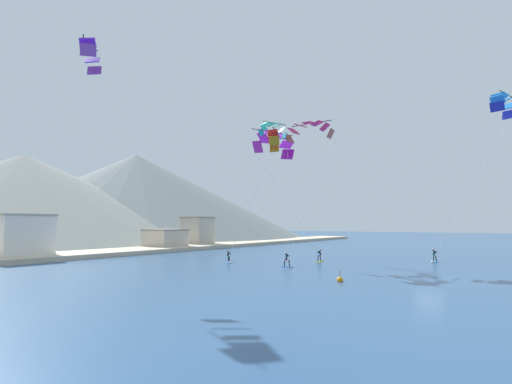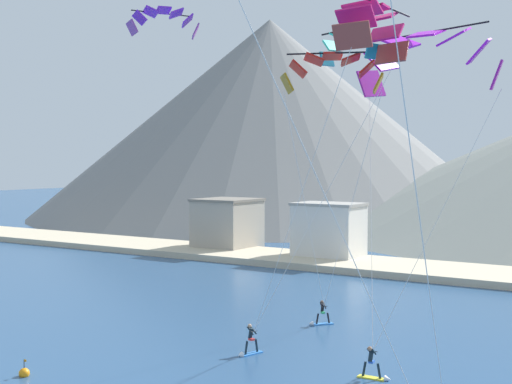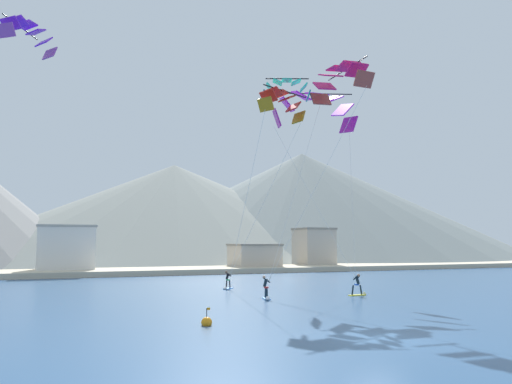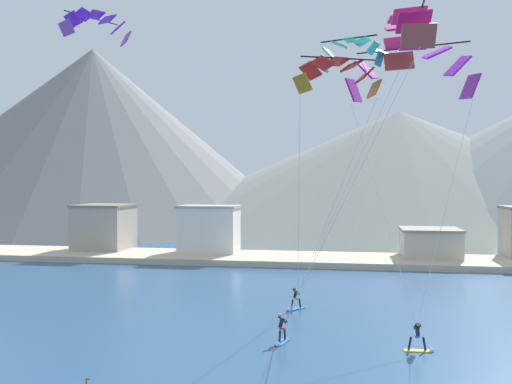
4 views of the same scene
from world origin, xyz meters
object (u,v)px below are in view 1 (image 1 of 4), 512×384
(parafoil_kite_mid_center, at_px, (502,104))
(race_marker_buoy, at_px, (340,280))
(parafoil_kite_far_left, at_px, (309,129))
(kitesurfer_far_left, at_px, (288,262))
(parafoil_kite_near_trail, at_px, (276,141))
(parafoil_kite_near_lead, at_px, (273,139))
(parafoil_kite_distant_high_outer, at_px, (90,52))
(kitesurfer_near_lead, at_px, (229,259))
(kitesurfer_near_trail, at_px, (320,258))
(parafoil_kite_distant_low_drift, at_px, (273,128))
(kitesurfer_mid_center, at_px, (434,258))

(parafoil_kite_mid_center, xyz_separation_m, race_marker_buoy, (-21.96, 11.74, -19.37))
(parafoil_kite_far_left, bearing_deg, kitesurfer_far_left, -173.89)
(parafoil_kite_near_trail, distance_m, parafoil_kite_mid_center, 29.02)
(parafoil_kite_near_lead, xyz_separation_m, parafoil_kite_distant_high_outer, (-21.00, 9.54, 6.81))
(kitesurfer_near_lead, distance_m, kitesurfer_near_trail, 12.21)
(parafoil_kite_near_lead, height_order, parafoil_kite_distant_low_drift, parafoil_kite_distant_low_drift)
(kitesurfer_far_left, distance_m, race_marker_buoy, 12.25)
(kitesurfer_near_lead, distance_m, parafoil_kite_distant_low_drift, 18.58)
(kitesurfer_near_lead, bearing_deg, parafoil_kite_near_lead, -55.36)
(kitesurfer_near_lead, xyz_separation_m, parafoil_kite_far_left, (7.25, -8.11, 17.54))
(kitesurfer_near_lead, height_order, parafoil_kite_distant_high_outer, parafoil_kite_distant_high_outer)
(kitesurfer_far_left, relative_size, parafoil_kite_near_lead, 0.11)
(kitesurfer_near_lead, height_order, parafoil_kite_mid_center, parafoil_kite_mid_center)
(parafoil_kite_mid_center, bearing_deg, race_marker_buoy, 151.88)
(kitesurfer_near_lead, xyz_separation_m, parafoil_kite_near_lead, (3.31, -4.78, 15.95))
(kitesurfer_mid_center, bearing_deg, race_marker_buoy, 172.21)
(kitesurfer_mid_center, bearing_deg, parafoil_kite_distant_low_drift, 124.36)
(kitesurfer_mid_center, relative_size, parafoil_kite_far_left, 0.10)
(parafoil_kite_near_trail, xyz_separation_m, parafoil_kite_mid_center, (6.49, -28.20, 2.30))
(kitesurfer_near_lead, bearing_deg, parafoil_kite_near_trail, -14.68)
(parafoil_kite_mid_center, relative_size, parafoil_kite_far_left, 1.08)
(parafoil_kite_near_trail, relative_size, race_marker_buoy, 17.04)
(parafoil_kite_mid_center, distance_m, parafoil_kite_distant_low_drift, 28.15)
(kitesurfer_near_trail, height_order, parafoil_kite_mid_center, parafoil_kite_mid_center)
(parafoil_kite_distant_high_outer, bearing_deg, kitesurfer_near_trail, -28.44)
(race_marker_buoy, bearing_deg, kitesurfer_mid_center, -7.79)
(parafoil_kite_distant_low_drift, bearing_deg, kitesurfer_mid_center, -55.64)
(parafoil_kite_near_lead, height_order, race_marker_buoy, parafoil_kite_near_lead)
(kitesurfer_near_trail, xyz_separation_m, parafoil_kite_distant_high_outer, (-25.74, 13.94, 22.67))
(parafoil_kite_near_lead, height_order, parafoil_kite_far_left, parafoil_kite_far_left)
(parafoil_kite_far_left, bearing_deg, kitesurfer_mid_center, -57.12)
(parafoil_kite_mid_center, bearing_deg, parafoil_kite_far_left, 108.41)
(parafoil_kite_far_left, distance_m, race_marker_buoy, 25.32)
(kitesurfer_near_trail, bearing_deg, parafoil_kite_distant_high_outer, 151.56)
(kitesurfer_far_left, height_order, parafoil_kite_near_lead, parafoil_kite_near_lead)
(kitesurfer_near_lead, distance_m, parafoil_kite_near_trail, 18.75)
(parafoil_kite_near_trail, distance_m, parafoil_kite_distant_high_outer, 27.42)
(kitesurfer_near_lead, xyz_separation_m, kitesurfer_far_left, (0.12, -8.88, 0.08))
(kitesurfer_far_left, height_order, parafoil_kite_near_trail, parafoil_kite_near_trail)
(parafoil_kite_near_trail, distance_m, parafoil_kite_far_left, 6.10)
(race_marker_buoy, bearing_deg, parafoil_kite_near_trail, 46.77)
(parafoil_kite_near_lead, relative_size, race_marker_buoy, 15.84)
(parafoil_kite_distant_high_outer, bearing_deg, kitesurfer_near_lead, -15.05)
(kitesurfer_near_lead, xyz_separation_m, race_marker_buoy, (-7.32, -18.60, -0.32))
(parafoil_kite_distant_low_drift, distance_m, race_marker_buoy, 25.64)
(parafoil_kite_near_trail, bearing_deg, race_marker_buoy, -133.23)
(kitesurfer_near_trail, distance_m, kitesurfer_far_left, 7.93)
(parafoil_kite_distant_low_drift, bearing_deg, race_marker_buoy, -128.57)
(kitesurfer_far_left, xyz_separation_m, parafoil_kite_near_trail, (8.04, 6.74, 16.67))
(parafoil_kite_near_lead, bearing_deg, kitesurfer_mid_center, -53.07)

